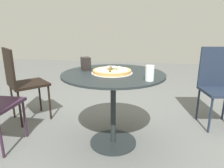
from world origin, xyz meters
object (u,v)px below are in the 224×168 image
(pizza_on_tray, at_px, (112,71))
(drinking_cup, at_px, (150,73))
(patio_table, at_px, (113,90))
(patio_chair_corner, at_px, (218,82))
(napkin_dispenser, at_px, (86,64))
(patio_chair_far, at_px, (21,79))
(pizza_server, at_px, (111,68))

(pizza_on_tray, distance_m, drinking_cup, 0.40)
(patio_table, bearing_deg, patio_chair_corner, -149.57)
(napkin_dispenser, relative_size, patio_chair_far, 0.14)
(patio_table, xyz_separation_m, pizza_on_tray, (0.01, 0.00, 0.18))
(patio_chair_far, height_order, patio_chair_corner, patio_chair_corner)
(patio_table, relative_size, pizza_on_tray, 2.51)
(pizza_server, distance_m, patio_chair_far, 1.22)
(pizza_server, bearing_deg, pizza_on_tray, -101.53)
(pizza_server, bearing_deg, patio_chair_corner, -148.77)
(patio_table, bearing_deg, pizza_server, 60.91)
(pizza_on_tray, height_order, patio_chair_far, patio_chair_far)
(patio_chair_far, xyz_separation_m, patio_chair_corner, (-2.28, -0.35, -0.01))
(napkin_dispenser, bearing_deg, patio_chair_far, -135.62)
(pizza_server, height_order, drinking_cup, drinking_cup)
(napkin_dispenser, height_order, patio_chair_far, patio_chair_far)
(pizza_on_tray, relative_size, napkin_dispenser, 3.02)
(patio_table, bearing_deg, patio_chair_far, -14.60)
(drinking_cup, distance_m, patio_chair_far, 1.60)
(pizza_on_tray, distance_m, patio_chair_far, 1.21)
(patio_table, xyz_separation_m, patio_chair_far, (1.17, -0.30, -0.03))
(pizza_on_tray, xyz_separation_m, pizza_server, (0.01, 0.03, 0.04))
(napkin_dispenser, xyz_separation_m, patio_chair_corner, (-1.40, -0.57, -0.27))
(drinking_cup, bearing_deg, napkin_dispenser, -26.67)
(patio_table, relative_size, drinking_cup, 7.85)
(pizza_server, xyz_separation_m, patio_chair_far, (1.15, -0.34, -0.25))
(pizza_on_tray, bearing_deg, patio_chair_corner, -149.80)
(pizza_server, bearing_deg, napkin_dispenser, -23.34)
(pizza_server, relative_size, drinking_cup, 1.78)
(pizza_on_tray, distance_m, napkin_dispenser, 0.29)
(patio_chair_far, distance_m, patio_chair_corner, 2.31)
(patio_chair_far, bearing_deg, patio_chair_corner, -171.26)
(patio_table, height_order, patio_chair_corner, patio_chair_corner)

